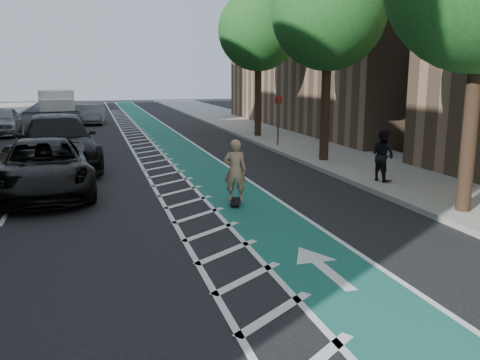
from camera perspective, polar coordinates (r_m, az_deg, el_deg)
name	(u,v)px	position (r m, az deg, el deg)	size (l,w,h in m)	color
ground	(145,238)	(11.40, -10.66, -6.38)	(120.00, 120.00, 0.00)	black
bike_lane	(192,159)	(21.46, -5.43, 2.37)	(2.00, 90.00, 0.01)	#165046
buffer_strip	(156,161)	(21.24, -9.41, 2.16)	(1.40, 90.00, 0.01)	silver
sidewalk_right	(332,151)	(23.54, 10.31, 3.24)	(5.00, 90.00, 0.15)	gray
curb_right	(282,153)	(22.56, 4.73, 3.03)	(0.12, 90.00, 0.16)	gray
tree_r_c	(323,14)	(20.91, 9.36, 17.88)	(4.20, 4.20, 7.90)	#382619
tree_r_d	(258,31)	(28.32, 2.08, 16.41)	(4.20, 4.20, 7.90)	#382619
sign_post	(278,120)	(24.45, 4.30, 6.73)	(0.35, 0.08, 2.47)	#4C4C4C
skateboard	(235,201)	(13.92, -0.54, -2.42)	(0.50, 0.90, 0.12)	black
skateboarder	(235,170)	(13.73, -0.55, 1.10)	(0.62, 0.41, 1.69)	tan
suv_near	(44,167)	(16.13, -21.14, 1.37)	(2.70, 5.86, 1.63)	black
suv_far	(57,142)	(20.51, -19.89, 4.05)	(2.78, 6.83, 1.98)	black
car_silver	(1,121)	(32.68, -25.26, 6.02)	(1.97, 4.90, 1.67)	gray
car_grey	(93,114)	(37.89, -16.16, 7.09)	(1.43, 4.11, 1.35)	slate
pedestrian	(383,155)	(16.82, 15.72, 2.69)	(0.80, 0.62, 1.65)	black
box_truck	(57,107)	(41.44, -19.86, 7.74)	(2.74, 5.60, 2.28)	silver
barrel_b	(71,155)	(20.54, -18.46, 2.73)	(0.75, 0.75, 1.02)	#FF4B0D
barrel_c	(33,132)	(29.54, -22.20, 5.06)	(0.74, 0.74, 1.01)	#ED4B0C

